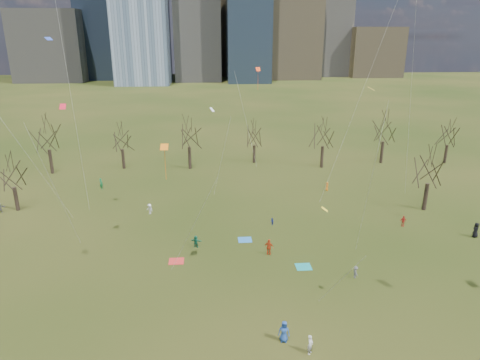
{
  "coord_description": "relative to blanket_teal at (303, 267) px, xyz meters",
  "views": [
    {
      "loc": [
        -3.5,
        -34.74,
        22.74
      ],
      "look_at": [
        0.0,
        12.0,
        7.0
      ],
      "focal_mm": 32.0,
      "sensor_mm": 36.0,
      "label": 1
    }
  ],
  "objects": [
    {
      "name": "person_11",
      "position": [
        -38.0,
        17.26,
        0.73
      ],
      "size": [
        1.38,
        1.14,
        1.48
      ],
      "primitive_type": "imported",
      "rotation": [
        0.0,
        0.0,
        0.6
      ],
      "color": "slate",
      "rests_on": "ground"
    },
    {
      "name": "person_4",
      "position": [
        -3.23,
        2.88,
        0.91
      ],
      "size": [
        1.17,
        0.87,
        1.84
      ],
      "primitive_type": "imported",
      "rotation": [
        0.0,
        0.0,
        2.7
      ],
      "color": "red",
      "rests_on": "ground"
    },
    {
      "name": "blanket_teal",
      "position": [
        0.0,
        0.0,
        0.0
      ],
      "size": [
        1.6,
        1.5,
        0.03
      ],
      "primitive_type": "cube",
      "color": "teal",
      "rests_on": "ground"
    },
    {
      "name": "person_0",
      "position": [
        -4.02,
        -11.16,
        0.89
      ],
      "size": [
        0.97,
        0.72,
        1.8
      ],
      "primitive_type": "imported",
      "rotation": [
        0.0,
        0.0,
        6.1
      ],
      "color": "#214692",
      "rests_on": "ground"
    },
    {
      "name": "blanket_crimson",
      "position": [
        -13.29,
        2.17,
        0.0
      ],
      "size": [
        1.6,
        1.5,
        0.03
      ],
      "primitive_type": "cube",
      "color": "red",
      "rests_on": "ground"
    },
    {
      "name": "downtown_skyline",
      "position": [
        -8.46,
        206.72,
        38.99
      ],
      "size": [
        212.5,
        78.0,
        118.0
      ],
      "color": "slate",
      "rests_on": "ground"
    },
    {
      "name": "person_6",
      "position": [
        21.94,
        5.36,
        0.91
      ],
      "size": [
        1.08,
        0.96,
        1.85
      ],
      "primitive_type": "imported",
      "rotation": [
        0.0,
        0.0,
        3.67
      ],
      "color": "black",
      "rests_on": "ground"
    },
    {
      "name": "kites_airborne",
      "position": [
        -1.4,
        7.79,
        13.58
      ],
      "size": [
        60.53,
        48.03,
        32.57
      ],
      "color": "orange",
      "rests_on": "ground"
    },
    {
      "name": "person_1",
      "position": [
        -2.28,
        -12.65,
        0.78
      ],
      "size": [
        0.64,
        0.69,
        1.59
      ],
      "primitive_type": "imported",
      "rotation": [
        0.0,
        0.0,
        0.98
      ],
      "color": "silver",
      "rests_on": "ground"
    },
    {
      "name": "blanket_navy",
      "position": [
        -5.55,
        6.68,
        0.0
      ],
      "size": [
        1.6,
        1.5,
        0.03
      ],
      "primitive_type": "cube",
      "color": "blue",
      "rests_on": "ground"
    },
    {
      "name": "bare_tree_row",
      "position": [
        -6.11,
        33.3,
        6.1
      ],
      "size": [
        113.04,
        29.8,
        9.5
      ],
      "color": "black",
      "rests_on": "ground"
    },
    {
      "name": "person_12",
      "position": [
        8.64,
        22.75,
        0.67
      ],
      "size": [
        0.46,
        0.69,
        1.37
      ],
      "primitive_type": "imported",
      "rotation": [
        0.0,
        0.0,
        1.53
      ],
      "color": "orange",
      "rests_on": "ground"
    },
    {
      "name": "person_13",
      "position": [
        -26.53,
        26.09,
        0.87
      ],
      "size": [
        0.76,
        0.75,
        1.77
      ],
      "primitive_type": "imported",
      "rotation": [
        0.0,
        0.0,
        2.41
      ],
      "color": "#1B7C41",
      "rests_on": "ground"
    },
    {
      "name": "person_10",
      "position": [
        14.68,
        9.01,
        0.69
      ],
      "size": [
        0.85,
        0.42,
        1.41
      ],
      "primitive_type": "imported",
      "rotation": [
        0.0,
        0.0,
        6.19
      ],
      "color": "red",
      "rests_on": "ground"
    },
    {
      "name": "person_3",
      "position": [
        4.67,
        -2.44,
        0.62
      ],
      "size": [
        0.54,
        0.86,
        1.26
      ],
      "primitive_type": "imported",
      "rotation": [
        0.0,
        0.0,
        1.66
      ],
      "color": "slate",
      "rests_on": "ground"
    },
    {
      "name": "ground",
      "position": [
        -6.03,
        -3.93,
        -0.01
      ],
      "size": [
        500.0,
        500.0,
        0.0
      ],
      "primitive_type": "plane",
      "color": "black",
      "rests_on": "ground"
    },
    {
      "name": "person_9",
      "position": [
        -17.7,
        15.43,
        0.7
      ],
      "size": [
        1.06,
        0.97,
        1.43
      ],
      "primitive_type": "imported",
      "rotation": [
        0.0,
        0.0,
        5.67
      ],
      "color": "silver",
      "rests_on": "ground"
    },
    {
      "name": "person_5",
      "position": [
        -11.26,
        5.29,
        0.69
      ],
      "size": [
        1.37,
        0.81,
        1.4
      ],
      "primitive_type": "imported",
      "rotation": [
        0.0,
        0.0,
        2.82
      ],
      "color": "#17674C",
      "rests_on": "ground"
    },
    {
      "name": "person_8",
      "position": [
        -1.75,
        10.62,
        0.45
      ],
      "size": [
        0.46,
        0.53,
        0.94
      ],
      "primitive_type": "imported",
      "rotation": [
        0.0,
        0.0,
        4.96
      ],
      "color": "#233299",
      "rests_on": "ground"
    }
  ]
}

